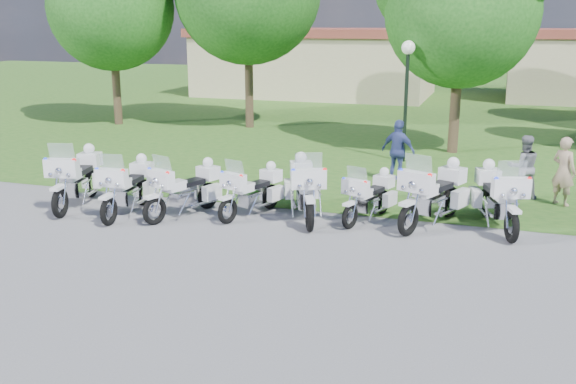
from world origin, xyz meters
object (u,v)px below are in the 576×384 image
(motorcycle_0, at_px, (78,177))
(motorcycle_2, at_px, (186,188))
(motorcycle_4, at_px, (304,188))
(motorcycle_7, at_px, (497,196))
(bystander_a, at_px, (564,171))
(motorcycle_1, at_px, (129,186))
(motorcycle_6, at_px, (434,193))
(motorcycle_5, at_px, (370,196))
(motorcycle_3, at_px, (253,190))
(lamp_post, at_px, (407,71))
(bystander_c, at_px, (398,151))
(bystander_b, at_px, (524,167))

(motorcycle_0, distance_m, motorcycle_2, 3.00)
(motorcycle_2, height_order, motorcycle_4, motorcycle_4)
(motorcycle_7, bearing_deg, bystander_a, -140.60)
(motorcycle_1, bearing_deg, motorcycle_2, -172.68)
(motorcycle_2, xyz_separation_m, motorcycle_6, (5.75, 1.11, 0.08))
(motorcycle_4, relative_size, bystander_a, 1.39)
(motorcycle_1, xyz_separation_m, motorcycle_7, (8.53, 1.67, 0.04))
(motorcycle_1, relative_size, motorcycle_5, 1.20)
(motorcycle_1, bearing_deg, motorcycle_3, -168.74)
(motorcycle_7, bearing_deg, lamp_post, -82.40)
(lamp_post, relative_size, bystander_c, 2.18)
(bystander_c, bearing_deg, lamp_post, -63.22)
(motorcycle_6, distance_m, bystander_a, 3.97)
(bystander_a, bearing_deg, motorcycle_2, 62.18)
(motorcycle_0, xyz_separation_m, motorcycle_1, (1.60, -0.20, -0.06))
(bystander_b, distance_m, bystander_c, 3.51)
(motorcycle_3, bearing_deg, motorcycle_1, 35.16)
(motorcycle_4, distance_m, bystander_b, 6.03)
(motorcycle_7, xyz_separation_m, bystander_a, (1.55, 2.42, 0.16))
(motorcycle_4, relative_size, bystander_b, 1.45)
(motorcycle_5, xyz_separation_m, lamp_post, (-0.21, 6.76, 2.41))
(bystander_a, relative_size, bystander_b, 1.04)
(lamp_post, relative_size, bystander_a, 2.25)
(motorcycle_6, bearing_deg, motorcycle_2, 34.24)
(bystander_b, bearing_deg, motorcycle_0, 6.58)
(motorcycle_3, height_order, motorcycle_6, motorcycle_6)
(motorcycle_3, xyz_separation_m, bystander_a, (7.15, 3.25, 0.26))
(motorcycle_1, height_order, lamp_post, lamp_post)
(motorcycle_3, relative_size, lamp_post, 0.53)
(motorcycle_1, height_order, motorcycle_4, motorcycle_4)
(motorcycle_5, xyz_separation_m, bystander_c, (0.03, 3.93, 0.32))
(motorcycle_2, height_order, motorcycle_7, motorcycle_7)
(lamp_post, height_order, bystander_c, lamp_post)
(motorcycle_3, relative_size, bystander_c, 1.16)
(motorcycle_5, xyz_separation_m, motorcycle_7, (2.84, 0.36, 0.13))
(motorcycle_7, distance_m, bystander_c, 4.55)
(motorcycle_6, relative_size, bystander_b, 1.47)
(motorcycle_5, bearing_deg, bystander_a, -128.74)
(motorcycle_4, relative_size, motorcycle_6, 0.98)
(motorcycle_1, height_order, bystander_b, bystander_b)
(motorcycle_2, distance_m, lamp_post, 9.08)
(motorcycle_1, bearing_deg, bystander_a, -162.56)
(motorcycle_5, height_order, motorcycle_7, motorcycle_7)
(motorcycle_4, xyz_separation_m, motorcycle_6, (2.99, 0.39, 0.01))
(motorcycle_2, distance_m, motorcycle_7, 7.25)
(lamp_post, bearing_deg, motorcycle_6, -75.83)
(motorcycle_6, bearing_deg, lamp_post, -52.56)
(motorcycle_0, bearing_deg, motorcycle_4, 175.54)
(motorcycle_2, bearing_deg, motorcycle_1, 32.81)
(motorcycle_0, xyz_separation_m, motorcycle_5, (7.28, 1.11, -0.15))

